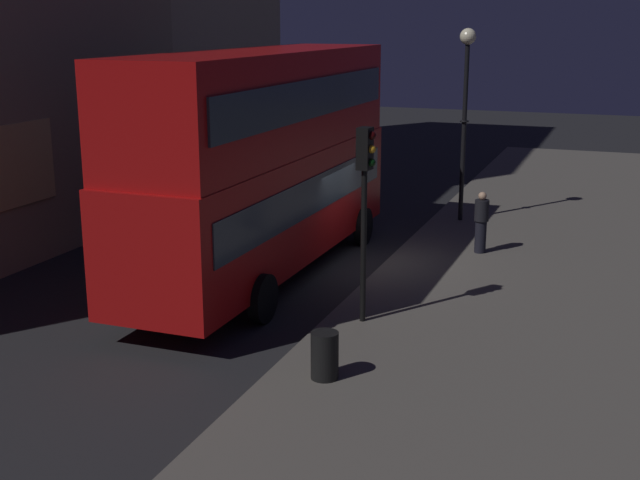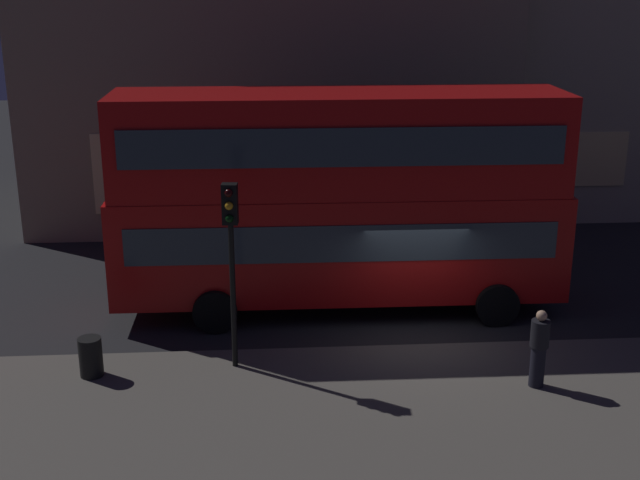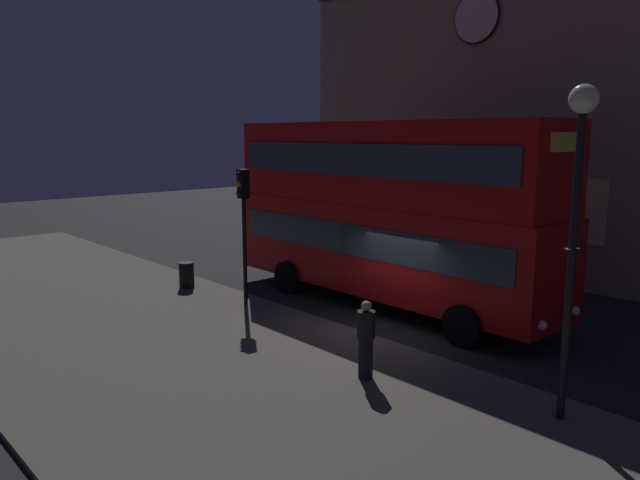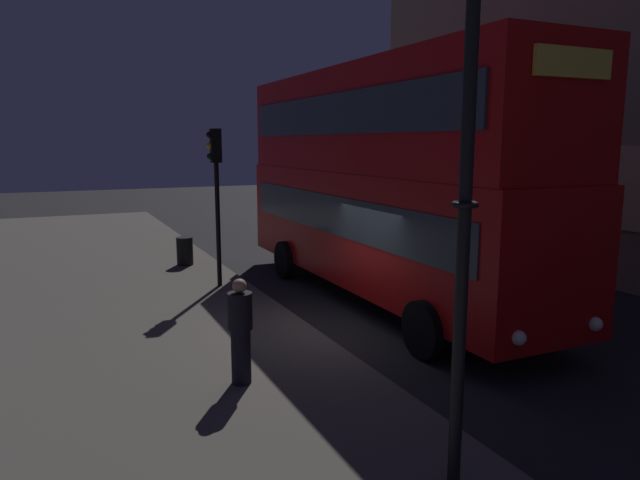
# 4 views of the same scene
# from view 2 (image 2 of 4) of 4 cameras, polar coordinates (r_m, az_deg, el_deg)

# --- Properties ---
(ground_plane) EXTENTS (80.00, 80.00, 0.00)m
(ground_plane) POSITION_cam_2_polar(r_m,az_deg,el_deg) (20.08, 6.74, -6.77)
(ground_plane) COLOR #232326
(sidewalk_slab) EXTENTS (44.00, 8.54, 0.12)m
(sidewalk_slab) POSITION_cam_2_polar(r_m,az_deg,el_deg) (15.96, 9.92, -13.63)
(sidewalk_slab) COLOR #5B564F
(sidewalk_slab) RESTS_ON ground
(building_with_clock) EXTENTS (15.95, 9.38, 14.56)m
(building_with_clock) POSITION_cam_2_polar(r_m,az_deg,el_deg) (30.70, -3.58, 15.86)
(building_with_clock) COLOR tan
(building_with_clock) RESTS_ON ground
(double_decker_bus) EXTENTS (11.31, 2.95, 5.56)m
(double_decker_bus) POSITION_cam_2_polar(r_m,az_deg,el_deg) (20.75, 1.30, 3.22)
(double_decker_bus) COLOR #B20F0F
(double_decker_bus) RESTS_ON ground
(traffic_light_near_kerb) EXTENTS (0.34, 0.38, 4.07)m
(traffic_light_near_kerb) POSITION_cam_2_polar(r_m,az_deg,el_deg) (17.46, -6.07, 0.15)
(traffic_light_near_kerb) COLOR black
(traffic_light_near_kerb) RESTS_ON sidewalk_slab
(pedestrian) EXTENTS (0.39, 0.39, 1.68)m
(pedestrian) POSITION_cam_2_polar(r_m,az_deg,el_deg) (17.83, 14.64, -7.11)
(pedestrian) COLOR black
(pedestrian) RESTS_ON sidewalk_slab
(litter_bin) EXTENTS (0.49, 0.49, 0.86)m
(litter_bin) POSITION_cam_2_polar(r_m,az_deg,el_deg) (18.51, -15.31, -7.67)
(litter_bin) COLOR black
(litter_bin) RESTS_ON sidewalk_slab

